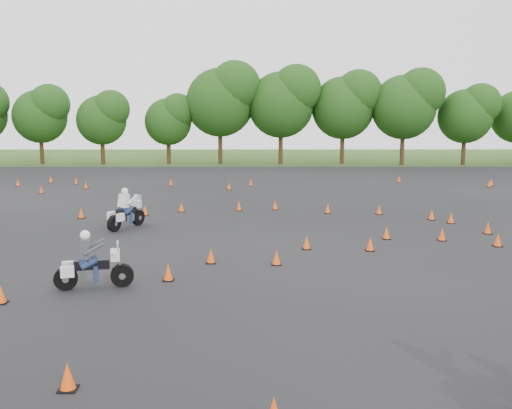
# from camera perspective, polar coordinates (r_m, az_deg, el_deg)

# --- Properties ---
(ground) EXTENTS (140.00, 140.00, 0.00)m
(ground) POSITION_cam_1_polar(r_m,az_deg,el_deg) (18.53, 0.07, -5.50)
(ground) COLOR #2D5119
(ground) RESTS_ON ground
(asphalt_pad) EXTENTS (62.00, 62.00, 0.00)m
(asphalt_pad) POSITION_cam_1_polar(r_m,az_deg,el_deg) (24.39, -0.03, -2.09)
(asphalt_pad) COLOR black
(asphalt_pad) RESTS_ON ground
(treeline) EXTENTS (86.66, 32.47, 10.84)m
(treeline) POSITION_cam_1_polar(r_m,az_deg,el_deg) (53.50, 2.20, 8.50)
(treeline) COLOR #1C4112
(treeline) RESTS_ON ground
(traffic_cones) EXTENTS (35.97, 33.41, 0.45)m
(traffic_cones) POSITION_cam_1_polar(r_m,az_deg,el_deg) (24.64, -0.04, -1.45)
(traffic_cones) COLOR #FC4F0A
(traffic_cones) RESTS_ON asphalt_pad
(rider_grey) EXTENTS (2.16, 1.07, 1.60)m
(rider_grey) POSITION_cam_1_polar(r_m,az_deg,el_deg) (15.81, -15.94, -5.27)
(rider_grey) COLOR #3D3E44
(rider_grey) RESTS_ON ground
(rider_white) EXTENTS (1.59, 2.30, 1.72)m
(rider_white) POSITION_cam_1_polar(r_m,az_deg,el_deg) (24.18, -12.91, -0.33)
(rider_white) COLOR silver
(rider_white) RESTS_ON ground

